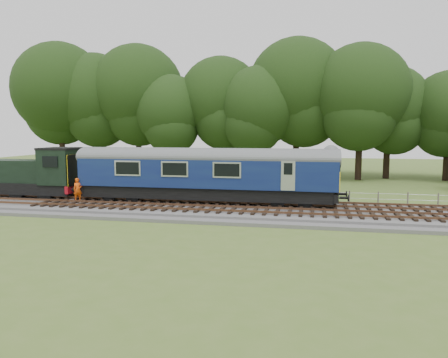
# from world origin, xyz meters

# --- Properties ---
(ground) EXTENTS (120.00, 120.00, 0.00)m
(ground) POSITION_xyz_m (0.00, 0.00, 0.00)
(ground) COLOR #4D6B27
(ground) RESTS_ON ground
(ballast) EXTENTS (70.00, 7.00, 0.35)m
(ballast) POSITION_xyz_m (0.00, 0.00, 0.17)
(ballast) COLOR #4C4C4F
(ballast) RESTS_ON ground
(track_north) EXTENTS (67.20, 2.40, 0.21)m
(track_north) POSITION_xyz_m (0.00, 1.40, 0.42)
(track_north) COLOR black
(track_north) RESTS_ON ballast
(track_south) EXTENTS (67.20, 2.40, 0.21)m
(track_south) POSITION_xyz_m (0.00, -1.60, 0.42)
(track_south) COLOR black
(track_south) RESTS_ON ballast
(fence) EXTENTS (64.00, 0.12, 1.00)m
(fence) POSITION_xyz_m (0.00, 4.50, 0.00)
(fence) COLOR #6B6054
(fence) RESTS_ON ground
(tree_line) EXTENTS (70.00, 8.00, 18.00)m
(tree_line) POSITION_xyz_m (0.00, 22.00, 0.00)
(tree_line) COLOR black
(tree_line) RESTS_ON ground
(dmu_railcar) EXTENTS (18.05, 2.86, 3.88)m
(dmu_railcar) POSITION_xyz_m (-5.99, 1.40, 2.61)
(dmu_railcar) COLOR black
(dmu_railcar) RESTS_ON ground
(shunter_loco) EXTENTS (8.92, 2.60, 3.38)m
(shunter_loco) POSITION_xyz_m (-19.91, 1.40, 1.97)
(shunter_loco) COLOR black
(shunter_loco) RESTS_ON ground
(worker) EXTENTS (0.71, 0.70, 1.65)m
(worker) POSITION_xyz_m (-14.97, -0.11, 1.18)
(worker) COLOR #F6530C
(worker) RESTS_ON ballast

